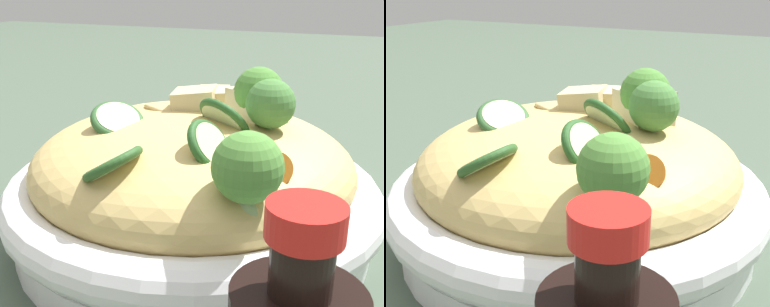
{
  "view_description": "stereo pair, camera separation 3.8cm",
  "coord_description": "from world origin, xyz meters",
  "views": [
    {
      "loc": [
        -0.14,
        0.33,
        0.2
      ],
      "look_at": [
        0.0,
        0.0,
        0.07
      ],
      "focal_mm": 45.82,
      "sensor_mm": 36.0,
      "label": 1
    },
    {
      "loc": [
        -0.17,
        0.32,
        0.2
      ],
      "look_at": [
        0.0,
        0.0,
        0.07
      ],
      "focal_mm": 45.82,
      "sensor_mm": 36.0,
      "label": 2
    }
  ],
  "objects": [
    {
      "name": "noodle_heap",
      "position": [
        0.0,
        0.0,
        0.06
      ],
      "size": [
        0.25,
        0.25,
        0.08
      ],
      "color": "tan",
      "rests_on": "serving_bowl"
    },
    {
      "name": "serving_bowl",
      "position": [
        0.0,
        0.0,
        0.03
      ],
      "size": [
        0.3,
        0.3,
        0.06
      ],
      "color": "white",
      "rests_on": "ground_plane"
    },
    {
      "name": "chicken_chunks",
      "position": [
        -0.02,
        -0.02,
        0.11
      ],
      "size": [
        0.09,
        0.05,
        0.03
      ],
      "color": "#CEBD89",
      "rests_on": "serving_bowl"
    },
    {
      "name": "zucchini_slices",
      "position": [
        0.0,
        0.05,
        0.1
      ],
      "size": [
        0.13,
        0.13,
        0.04
      ],
      "color": "beige",
      "rests_on": "serving_bowl"
    },
    {
      "name": "broccoli_florets",
      "position": [
        -0.06,
        0.03,
        0.11
      ],
      "size": [
        0.08,
        0.16,
        0.07
      ],
      "color": "#9BB477",
      "rests_on": "serving_bowl"
    },
    {
      "name": "carrot_coins",
      "position": [
        -0.02,
        -0.05,
        0.1
      ],
      "size": [
        0.12,
        0.18,
        0.04
      ],
      "color": "orange",
      "rests_on": "serving_bowl"
    },
    {
      "name": "ground_plane",
      "position": [
        0.0,
        0.0,
        0.0
      ],
      "size": [
        3.0,
        3.0,
        0.0
      ],
      "primitive_type": "plane",
      "color": "#425142"
    }
  ]
}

